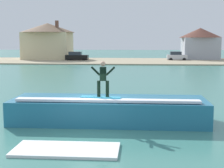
% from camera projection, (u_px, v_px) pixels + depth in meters
% --- Properties ---
extents(ground_plane, '(260.00, 260.00, 0.00)m').
position_uv_depth(ground_plane, '(94.00, 127.00, 16.01)').
color(ground_plane, '#3F7F73').
extents(wave_crest, '(9.64, 3.07, 1.32)m').
position_uv_depth(wave_crest, '(109.00, 110.00, 16.94)').
color(wave_crest, '#236C8D').
rests_on(wave_crest, ground_plane).
extents(surfboard, '(2.00, 0.68, 0.06)m').
position_uv_depth(surfboard, '(101.00, 97.00, 16.26)').
color(surfboard, '#33A5CC').
rests_on(surfboard, wave_crest).
extents(surfer, '(1.17, 0.32, 1.70)m').
position_uv_depth(surfer, '(103.00, 77.00, 16.09)').
color(surfer, black).
rests_on(surfer, surfboard).
extents(shoreline_bank, '(120.00, 19.01, 0.20)m').
position_uv_depth(shoreline_bank, '(128.00, 61.00, 65.17)').
color(shoreline_bank, tan).
rests_on(shoreline_bank, ground_plane).
extents(car_near_shore, '(4.39, 2.15, 1.86)m').
position_uv_depth(car_near_shore, '(77.00, 56.00, 66.18)').
color(car_near_shore, black).
rests_on(car_near_shore, ground_plane).
extents(car_far_shore, '(3.95, 2.21, 1.86)m').
position_uv_depth(car_far_shore, '(177.00, 56.00, 67.22)').
color(car_far_shore, silver).
rests_on(car_far_shore, ground_plane).
extents(house_with_chimney, '(11.40, 11.40, 8.04)m').
position_uv_depth(house_with_chimney, '(48.00, 39.00, 70.77)').
color(house_with_chimney, beige).
rests_on(house_with_chimney, ground_plane).
extents(house_gabled_white, '(8.78, 8.78, 6.60)m').
position_uv_depth(house_gabled_white, '(200.00, 42.00, 70.33)').
color(house_gabled_white, '#9EA3AD').
rests_on(house_gabled_white, ground_plane).
extents(whitewater_patch, '(3.90, 1.80, 0.10)m').
position_uv_depth(whitewater_patch, '(66.00, 150.00, 12.55)').
color(whitewater_patch, white).
rests_on(whitewater_patch, ground_plane).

